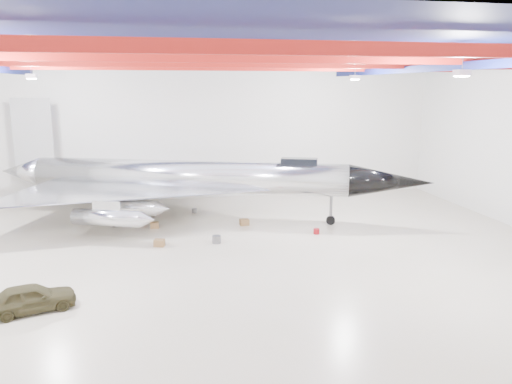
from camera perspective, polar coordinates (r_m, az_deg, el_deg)
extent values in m
plane|color=#BCB296|center=(27.52, -4.54, -7.41)|extent=(40.00, 40.00, 0.00)
plane|color=silver|center=(41.06, -7.07, 6.86)|extent=(40.00, 0.00, 40.00)
plane|color=#0A0F38|center=(26.02, -4.95, 16.08)|extent=(40.00, 40.00, 0.00)
cube|color=maroon|center=(17.08, -1.55, 16.24)|extent=(39.50, 0.25, 0.50)
cube|color=maroon|center=(23.01, -4.10, 15.13)|extent=(39.50, 0.25, 0.50)
cube|color=maroon|center=(28.97, -5.58, 14.47)|extent=(39.50, 0.25, 0.50)
cube|color=maroon|center=(34.94, -6.56, 14.03)|extent=(39.50, 0.25, 0.50)
cube|color=#0C134A|center=(29.76, 19.40, 13.22)|extent=(0.25, 29.50, 0.40)
cube|color=silver|center=(23.59, 22.47, 12.50)|extent=(0.55, 0.55, 0.25)
cube|color=silver|center=(32.61, -24.28, 11.98)|extent=(0.55, 0.55, 0.25)
cube|color=silver|center=(34.29, 11.24, 12.75)|extent=(0.55, 0.55, 0.25)
cylinder|color=silver|center=(34.69, -7.72, 1.80)|extent=(21.20, 9.42, 2.17)
cone|color=black|center=(33.50, 15.19, 1.12)|extent=(5.85, 3.89, 2.17)
cone|color=silver|center=(40.06, -25.15, 2.14)|extent=(3.81, 3.15, 2.17)
cube|color=silver|center=(39.13, -24.19, 6.20)|extent=(2.91, 1.15, 4.89)
cube|color=black|center=(33.16, 4.96, 3.40)|extent=(2.55, 1.63, 0.54)
cylinder|color=silver|center=(30.72, -16.67, -2.85)|extent=(4.22, 2.32, 0.98)
cylinder|color=silver|center=(33.11, -14.67, -1.67)|extent=(4.22, 2.32, 0.98)
cylinder|color=silver|center=(39.03, -10.90, 0.56)|extent=(4.22, 2.32, 0.98)
cylinder|color=silver|center=(41.55, -9.65, 1.30)|extent=(4.22, 2.32, 0.98)
cylinder|color=#59595B|center=(33.72, 8.56, -2.11)|extent=(0.20, 0.20, 1.96)
cylinder|color=black|center=(33.89, 8.52, -3.22)|extent=(0.65, 0.43, 0.61)
cylinder|color=#59595B|center=(34.16, -15.94, -2.26)|extent=(0.20, 0.20, 1.96)
cylinder|color=black|center=(34.32, -15.87, -3.35)|extent=(0.65, 0.43, 0.61)
cylinder|color=#59595B|center=(39.02, -12.64, -0.33)|extent=(0.20, 0.20, 1.96)
cylinder|color=black|center=(39.17, -12.59, -1.30)|extent=(0.65, 0.43, 0.61)
imported|color=#38331C|center=(22.94, -24.33, -10.97)|extent=(3.75, 2.36, 1.19)
cube|color=olive|center=(29.68, -10.99, -5.72)|extent=(0.69, 0.61, 0.41)
cube|color=maroon|center=(35.97, -12.81, -2.77)|extent=(0.47, 0.43, 0.27)
cylinder|color=#59595B|center=(29.80, -4.53, -5.41)|extent=(0.65, 0.65, 0.46)
cube|color=olive|center=(33.44, -1.34, -3.46)|extent=(0.63, 0.53, 0.41)
cube|color=#59595B|center=(35.99, -15.66, -2.90)|extent=(0.43, 0.35, 0.29)
cylinder|color=maroon|center=(31.75, 6.92, -4.47)|extent=(0.47, 0.47, 0.34)
cube|color=olive|center=(33.45, -11.51, -3.73)|extent=(0.56, 0.45, 0.38)
cylinder|color=#59595B|center=(36.96, -7.05, -2.11)|extent=(0.47, 0.47, 0.33)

